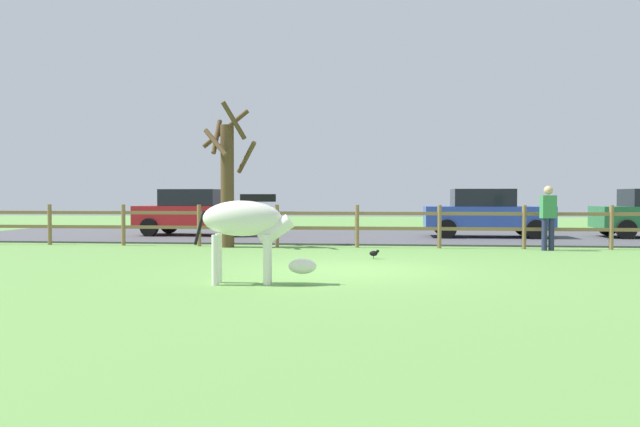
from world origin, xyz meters
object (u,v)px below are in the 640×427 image
object	(u,v)px
bare_tree	(228,177)
parked_car_red	(196,212)
zebra	(248,225)
parked_car_blue	(486,213)
visitor_near_fence	(548,215)
crow_on_grass	(374,253)

from	to	relation	value
bare_tree	parked_car_red	world-z (taller)	bare_tree
zebra	parked_car_blue	world-z (taller)	parked_car_blue
zebra	parked_car_red	world-z (taller)	parked_car_red
zebra	parked_car_red	distance (m)	11.67
bare_tree	parked_car_red	bearing A→B (deg)	117.95
visitor_near_fence	parked_car_blue	bearing A→B (deg)	101.21
bare_tree	parked_car_blue	xyz separation A→B (m)	(7.48, 4.17, -1.05)
zebra	parked_car_red	xyz separation A→B (m)	(-4.26, 10.86, -0.08)
parked_car_red	visitor_near_fence	distance (m)	11.33
visitor_near_fence	zebra	bearing A→B (deg)	-133.34
parked_car_red	visitor_near_fence	bearing A→B (deg)	-22.01
bare_tree	parked_car_blue	world-z (taller)	bare_tree
crow_on_grass	visitor_near_fence	bearing A→B (deg)	30.36
crow_on_grass	zebra	bearing A→B (deg)	-115.03
zebra	parked_car_blue	size ratio (longest dim) A/B	0.48
zebra	crow_on_grass	xyz separation A→B (m)	(1.90, 4.07, -0.80)
parked_car_blue	parked_car_red	bearing A→B (deg)	-179.42
bare_tree	parked_car_blue	size ratio (longest dim) A/B	0.97
zebra	visitor_near_fence	size ratio (longest dim) A/B	1.18
bare_tree	zebra	distance (m)	7.17
bare_tree	zebra	bearing A→B (deg)	-72.83
parked_car_red	visitor_near_fence	world-z (taller)	visitor_near_fence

